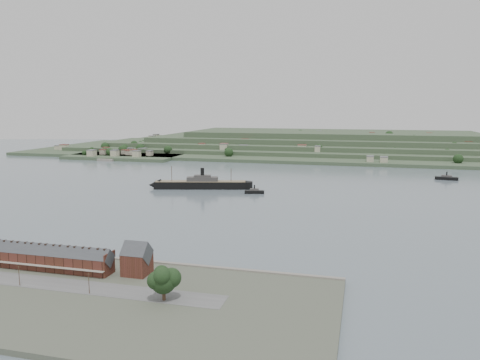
% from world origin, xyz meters
% --- Properties ---
extents(ground, '(1400.00, 1400.00, 0.00)m').
position_xyz_m(ground, '(0.00, 0.00, 0.00)').
color(ground, slate).
rests_on(ground, ground).
extents(near_shore, '(220.00, 80.00, 2.60)m').
position_xyz_m(near_shore, '(0.00, -186.75, 1.01)').
color(near_shore, '#4C5142').
rests_on(near_shore, ground).
extents(terrace_row, '(55.60, 9.80, 11.07)m').
position_xyz_m(terrace_row, '(-10.00, -168.02, 6.84)').
color(terrace_row, '#4C271B').
rests_on(terrace_row, ground).
extents(gabled_building, '(10.40, 10.18, 14.09)m').
position_xyz_m(gabled_building, '(27.50, -164.00, 8.19)').
color(gabled_building, '#4C271B').
rests_on(gabled_building, ground).
extents(far_peninsula, '(760.00, 309.00, 30.00)m').
position_xyz_m(far_peninsula, '(27.91, 393.10, 11.88)').
color(far_peninsula, '#394E34').
rests_on(far_peninsula, ground).
extents(steamship, '(87.93, 30.60, 21.41)m').
position_xyz_m(steamship, '(-20.58, 42.00, 3.95)').
color(steamship, black).
rests_on(steamship, ground).
extents(tugboat, '(16.22, 7.83, 7.05)m').
position_xyz_m(tugboat, '(31.28, 31.76, 1.72)').
color(tugboat, black).
rests_on(tugboat, ground).
extents(ferry_west, '(17.01, 10.29, 6.18)m').
position_xyz_m(ferry_west, '(-157.23, 225.00, 1.49)').
color(ferry_west, black).
rests_on(ferry_west, ground).
extents(ferry_east, '(21.17, 7.98, 7.75)m').
position_xyz_m(ferry_east, '(193.20, 148.29, 1.87)').
color(ferry_east, black).
rests_on(ferry_east, ground).
extents(fig_tree, '(11.38, 9.85, 12.70)m').
position_xyz_m(fig_tree, '(49.00, -185.67, 9.75)').
color(fig_tree, '#452F20').
rests_on(fig_tree, ground).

